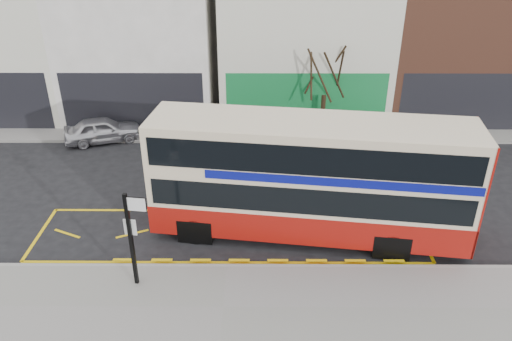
{
  "coord_description": "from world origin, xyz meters",
  "views": [
    {
      "loc": [
        1.05,
        -13.44,
        10.7
      ],
      "look_at": [
        0.95,
        2.0,
        2.45
      ],
      "focal_mm": 35.0,
      "sensor_mm": 36.0,
      "label": 1
    }
  ],
  "objects_px": {
    "double_decker_bus": "(311,178)",
    "street_tree_right": "(326,59)",
    "car_white": "(385,136)",
    "bus_stop_post": "(132,232)",
    "car_silver": "(103,130)",
    "car_grey": "(238,135)"
  },
  "relations": [
    {
      "from": "double_decker_bus",
      "to": "street_tree_right",
      "type": "height_order",
      "value": "street_tree_right"
    },
    {
      "from": "car_white",
      "to": "bus_stop_post",
      "type": "bearing_deg",
      "value": 126.12
    },
    {
      "from": "car_silver",
      "to": "car_white",
      "type": "height_order",
      "value": "car_white"
    },
    {
      "from": "double_decker_bus",
      "to": "car_white",
      "type": "distance_m",
      "value": 8.36
    },
    {
      "from": "car_grey",
      "to": "street_tree_right",
      "type": "height_order",
      "value": "street_tree_right"
    },
    {
      "from": "double_decker_bus",
      "to": "car_silver",
      "type": "relative_size",
      "value": 3.01
    },
    {
      "from": "car_silver",
      "to": "car_white",
      "type": "distance_m",
      "value": 14.07
    },
    {
      "from": "bus_stop_post",
      "to": "street_tree_right",
      "type": "height_order",
      "value": "street_tree_right"
    },
    {
      "from": "car_silver",
      "to": "double_decker_bus",
      "type": "bearing_deg",
      "value": -147.91
    },
    {
      "from": "bus_stop_post",
      "to": "car_silver",
      "type": "relative_size",
      "value": 0.87
    },
    {
      "from": "double_decker_bus",
      "to": "bus_stop_post",
      "type": "distance_m",
      "value": 6.31
    },
    {
      "from": "car_grey",
      "to": "car_white",
      "type": "bearing_deg",
      "value": -92.46
    },
    {
      "from": "bus_stop_post",
      "to": "car_grey",
      "type": "height_order",
      "value": "bus_stop_post"
    },
    {
      "from": "bus_stop_post",
      "to": "car_white",
      "type": "relative_size",
      "value": 0.62
    },
    {
      "from": "car_silver",
      "to": "car_grey",
      "type": "distance_m",
      "value": 6.93
    },
    {
      "from": "double_decker_bus",
      "to": "car_white",
      "type": "xyz_separation_m",
      "value": [
        4.32,
        6.98,
        -1.55
      ]
    },
    {
      "from": "car_white",
      "to": "car_grey",
      "type": "bearing_deg",
      "value": 78.9
    },
    {
      "from": "double_decker_bus",
      "to": "street_tree_right",
      "type": "relative_size",
      "value": 1.9
    },
    {
      "from": "double_decker_bus",
      "to": "car_white",
      "type": "bearing_deg",
      "value": 65.75
    },
    {
      "from": "double_decker_bus",
      "to": "car_silver",
      "type": "height_order",
      "value": "double_decker_bus"
    },
    {
      "from": "double_decker_bus",
      "to": "bus_stop_post",
      "type": "height_order",
      "value": "double_decker_bus"
    },
    {
      "from": "bus_stop_post",
      "to": "street_tree_right",
      "type": "relative_size",
      "value": 0.55
    }
  ]
}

